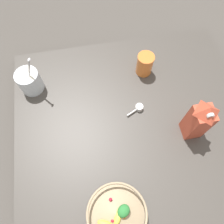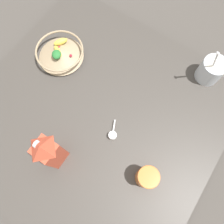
{
  "view_description": "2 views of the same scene",
  "coord_description": "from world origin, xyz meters",
  "px_view_note": "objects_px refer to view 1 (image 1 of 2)",
  "views": [
    {
      "loc": [
        -0.18,
        -0.32,
        1.04
      ],
      "look_at": [
        -0.1,
        0.09,
        0.13
      ],
      "focal_mm": 35.0,
      "sensor_mm": 36.0,
      "label": 1
    },
    {
      "loc": [
        0.22,
        0.24,
        1.04
      ],
      "look_at": [
        -0.04,
        0.07,
        0.09
      ],
      "focal_mm": 35.0,
      "sensor_mm": 36.0,
      "label": 2
    }
  ],
  "objects_px": {
    "milk_carton": "(199,120)",
    "drinking_cup": "(145,64)",
    "yogurt_tub": "(29,81)",
    "fruit_bowl": "(117,214)"
  },
  "relations": [
    {
      "from": "fruit_bowl",
      "to": "milk_carton",
      "type": "relative_size",
      "value": 0.96
    },
    {
      "from": "milk_carton",
      "to": "yogurt_tub",
      "type": "bearing_deg",
      "value": 152.58
    },
    {
      "from": "milk_carton",
      "to": "fruit_bowl",
      "type": "bearing_deg",
      "value": -144.56
    },
    {
      "from": "milk_carton",
      "to": "drinking_cup",
      "type": "height_order",
      "value": "milk_carton"
    },
    {
      "from": "milk_carton",
      "to": "yogurt_tub",
      "type": "relative_size",
      "value": 0.97
    },
    {
      "from": "milk_carton",
      "to": "drinking_cup",
      "type": "distance_m",
      "value": 0.41
    },
    {
      "from": "yogurt_tub",
      "to": "drinking_cup",
      "type": "xyz_separation_m",
      "value": [
        0.6,
        -0.0,
        -0.0
      ]
    },
    {
      "from": "milk_carton",
      "to": "yogurt_tub",
      "type": "height_order",
      "value": "yogurt_tub"
    },
    {
      "from": "milk_carton",
      "to": "drinking_cup",
      "type": "xyz_separation_m",
      "value": [
        -0.14,
        0.38,
        -0.06
      ]
    },
    {
      "from": "fruit_bowl",
      "to": "yogurt_tub",
      "type": "height_order",
      "value": "yogurt_tub"
    }
  ]
}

